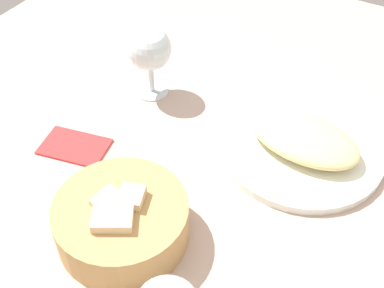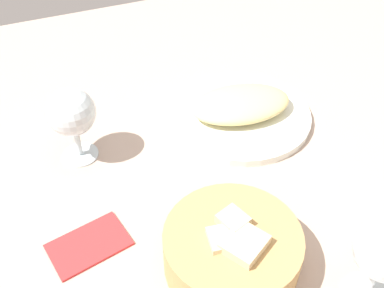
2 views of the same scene
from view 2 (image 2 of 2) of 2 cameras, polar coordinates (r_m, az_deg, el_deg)
name	(u,v)px [view 2 (image 2 of 2)]	position (r cm, az deg, el deg)	size (l,w,h in cm)	color
ground_plane	(250,182)	(77.34, 7.18, -4.73)	(140.00, 140.00, 2.00)	#BBA291
plate	(239,115)	(87.69, 5.90, 3.62)	(26.65, 26.65, 1.40)	white
omelette	(240,104)	(86.09, 6.02, 4.98)	(18.82, 11.48, 3.84)	#F1DA8E
lettuce_garnish	(260,94)	(91.30, 8.41, 6.17)	(5.17, 5.17, 1.25)	#4B8A2F
bread_basket	(232,249)	(63.32, 5.00, -12.86)	(18.46, 18.46, 7.76)	tan
wine_glass_near	(72,114)	(76.42, -14.66, 3.57)	(7.93, 7.93, 13.47)	silver
wine_glass_far	(384,253)	(60.37, 22.71, -12.37)	(7.53, 7.53, 13.28)	silver
folded_napkin	(89,244)	(68.83, -12.67, -11.97)	(11.00, 7.00, 0.80)	red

